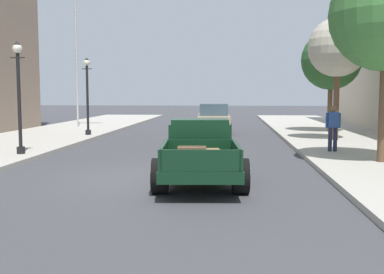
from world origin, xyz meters
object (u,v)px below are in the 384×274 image
object	(u,v)px
street_lamp_near	(19,89)
street_tree_second	(338,48)
street_lamp_far	(87,90)
hotrod_truck_dark_green	(200,151)
street_tree_third	(331,60)
car_background_tan	(214,119)
pedestrian_sidewalk_right	(333,125)
flagpole	(79,35)

from	to	relation	value
street_lamp_near	street_tree_second	world-z (taller)	street_tree_second
street_lamp_far	street_lamp_near	bearing A→B (deg)	-90.61
street_lamp_near	street_lamp_far	bearing A→B (deg)	89.39
hotrod_truck_dark_green	street_tree_second	world-z (taller)	street_tree_second
hotrod_truck_dark_green	street_tree_third	xyz separation A→B (m)	(6.15, 13.94, 3.25)
street_tree_second	hotrod_truck_dark_green	bearing A→B (deg)	-120.27
car_background_tan	street_tree_second	bearing A→B (deg)	-40.45
pedestrian_sidewalk_right	street_tree_third	distance (m)	9.42
street_lamp_near	street_tree_second	size ratio (longest dim) A/B	0.71
car_background_tan	street_tree_third	size ratio (longest dim) A/B	0.80
flagpole	street_tree_second	size ratio (longest dim) A/B	1.69
street_lamp_near	street_tree_second	bearing A→B (deg)	25.94
hotrod_truck_dark_green	street_lamp_near	xyz separation A→B (m)	(-6.45, 3.57, 1.63)
street_lamp_near	flagpole	bearing A→B (deg)	99.09
pedestrian_sidewalk_right	street_lamp_far	xyz separation A→B (m)	(-10.81, 5.76, 1.30)
street_tree_second	street_tree_third	distance (m)	4.64
flagpole	street_tree_second	bearing A→B (deg)	-26.36
hotrod_truck_dark_green	street_lamp_far	bearing A→B (deg)	120.27
pedestrian_sidewalk_right	flagpole	size ratio (longest dim) A/B	0.18
street_tree_second	street_tree_third	bearing A→B (deg)	81.43
street_tree_second	flagpole	bearing A→B (deg)	153.64
street_tree_third	car_background_tan	bearing A→B (deg)	177.90
hotrod_truck_dark_green	street_tree_third	bearing A→B (deg)	66.18
pedestrian_sidewalk_right	car_background_tan	bearing A→B (deg)	117.14
flagpole	street_lamp_near	bearing A→B (deg)	-80.91
hotrod_truck_dark_green	street_tree_second	size ratio (longest dim) A/B	0.93
hotrod_truck_dark_green	car_background_tan	xyz separation A→B (m)	(-0.18, 14.17, 0.01)
pedestrian_sidewalk_right	street_lamp_near	xyz separation A→B (m)	(-10.89, -1.58, 1.30)
pedestrian_sidewalk_right	street_lamp_near	size ratio (longest dim) A/B	0.43
pedestrian_sidewalk_right	street_tree_second	world-z (taller)	street_tree_second
street_lamp_far	flagpole	bearing A→B (deg)	111.50
hotrod_truck_dark_green	street_tree_third	world-z (taller)	street_tree_third
flagpole	street_tree_third	world-z (taller)	flagpole
flagpole	car_background_tan	bearing A→B (deg)	-14.19
street_lamp_far	street_tree_third	size ratio (longest dim) A/B	0.70
street_lamp_near	street_lamp_far	world-z (taller)	same
hotrod_truck_dark_green	street_lamp_near	bearing A→B (deg)	151.06
street_lamp_far	street_tree_second	bearing A→B (deg)	-7.48
street_lamp_far	street_tree_third	world-z (taller)	street_tree_third
hotrod_truck_dark_green	pedestrian_sidewalk_right	world-z (taller)	pedestrian_sidewalk_right
car_background_tan	flagpole	distance (m)	9.91
hotrod_truck_dark_green	street_tree_third	size ratio (longest dim) A/B	0.92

